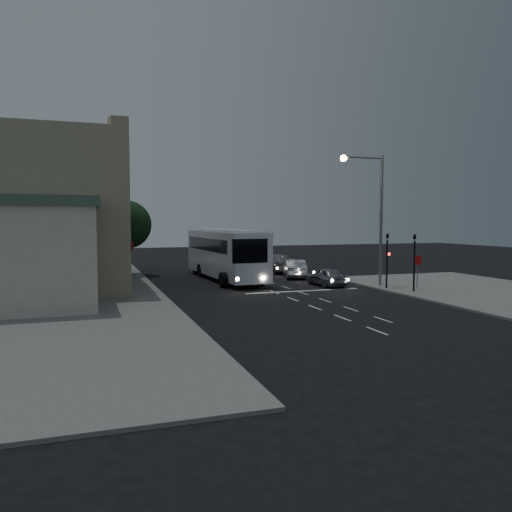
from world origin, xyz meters
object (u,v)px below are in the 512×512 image
object	(u,v)px
car_suv	(327,277)
traffic_signal_side	(414,256)
streetlight	(373,205)
regulatory_sign	(418,267)
street_tree	(127,222)
car_sedan_a	(294,269)
traffic_signal_main	(387,254)
tour_bus	(225,253)
car_sedan_b	(271,263)

from	to	relation	value
car_suv	traffic_signal_side	distance (m)	6.43
traffic_signal_side	streetlight	world-z (taller)	streetlight
regulatory_sign	street_tree	world-z (taller)	street_tree
car_sedan_a	traffic_signal_main	distance (m)	9.28
tour_bus	car_sedan_a	size ratio (longest dim) A/B	2.89
streetlight	regulatory_sign	bearing A→B (deg)	-51.25
car_sedan_b	street_tree	world-z (taller)	street_tree
streetlight	street_tree	xyz separation A→B (m)	(-15.55, 12.82, -1.23)
tour_bus	regulatory_sign	xyz separation A→B (m)	(10.52, -10.04, -0.55)
traffic_signal_main	traffic_signal_side	size ratio (longest dim) A/B	1.00
car_sedan_b	streetlight	xyz separation A→B (m)	(3.08, -11.80, 4.90)
tour_bus	streetlight	world-z (taller)	streetlight
traffic_signal_side	traffic_signal_main	bearing A→B (deg)	109.49
street_tree	car_suv	bearing A→B (deg)	-41.12
tour_bus	regulatory_sign	size ratio (longest dim) A/B	5.91
regulatory_sign	street_tree	size ratio (longest dim) A/B	0.35
traffic_signal_main	regulatory_sign	size ratio (longest dim) A/B	1.86
traffic_signal_main	traffic_signal_side	bearing A→B (deg)	-70.51
car_sedan_a	car_sedan_b	bearing A→B (deg)	-69.28
streetlight	street_tree	distance (m)	20.19
tour_bus	traffic_signal_main	distance (m)	12.62
streetlight	tour_bus	bearing A→B (deg)	138.40
traffic_signal_side	street_tree	xyz separation A→B (m)	(-16.51, 16.22, 2.08)
car_sedan_b	streetlight	bearing A→B (deg)	86.96
traffic_signal_main	car_sedan_a	bearing A→B (deg)	109.53
car_sedan_a	traffic_signal_side	bearing A→B (deg)	126.78
streetlight	car_sedan_b	bearing A→B (deg)	104.60
car_suv	street_tree	size ratio (longest dim) A/B	0.63
streetlight	street_tree	size ratio (longest dim) A/B	1.45
streetlight	street_tree	world-z (taller)	streetlight
car_sedan_a	streetlight	world-z (taller)	streetlight
car_suv	streetlight	world-z (taller)	streetlight
traffic_signal_main	car_sedan_b	bearing A→B (deg)	104.14
car_suv	traffic_signal_main	distance (m)	4.57
traffic_signal_side	streetlight	distance (m)	4.84
car_sedan_a	streetlight	bearing A→B (deg)	128.53
car_sedan_a	regulatory_sign	distance (m)	10.76
car_sedan_a	traffic_signal_side	distance (m)	11.35
car_sedan_a	tour_bus	bearing A→B (deg)	13.08
car_suv	tour_bus	bearing A→B (deg)	-45.87
traffic_signal_side	regulatory_sign	world-z (taller)	traffic_signal_side
traffic_signal_side	street_tree	bearing A→B (deg)	135.50
traffic_signal_side	streetlight	size ratio (longest dim) A/B	0.46
car_suv	regulatory_sign	world-z (taller)	regulatory_sign
car_suv	traffic_signal_main	size ratio (longest dim) A/B	0.96
car_sedan_b	traffic_signal_side	world-z (taller)	traffic_signal_side
car_suv	regulatory_sign	distance (m)	6.23
regulatory_sign	street_tree	bearing A→B (deg)	138.92
car_sedan_b	traffic_signal_main	bearing A→B (deg)	86.50
tour_bus	car_suv	size ratio (longest dim) A/B	3.31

